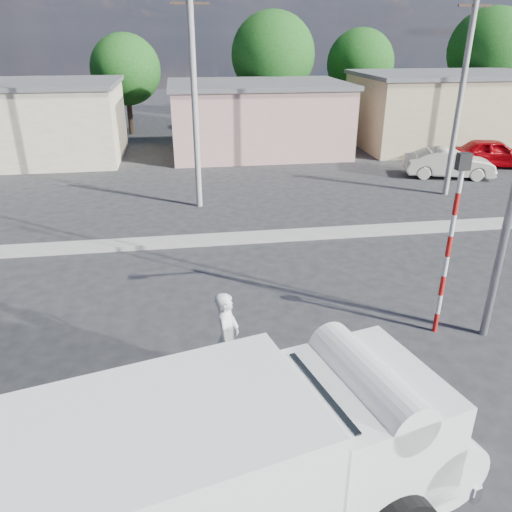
{
  "coord_description": "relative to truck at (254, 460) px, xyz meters",
  "views": [
    {
      "loc": [
        -2.67,
        -8.07,
        6.65
      ],
      "look_at": [
        -0.87,
        3.71,
        1.3
      ],
      "focal_mm": 35.0,
      "sensor_mm": 36.0,
      "label": 1
    }
  ],
  "objects": [
    {
      "name": "ground_plane",
      "position": [
        1.95,
        3.16,
        -1.43
      ],
      "size": [
        120.0,
        120.0,
        0.0
      ],
      "primitive_type": "plane",
      "color": "#242427",
      "rests_on": "ground"
    },
    {
      "name": "median",
      "position": [
        1.95,
        11.16,
        -1.35
      ],
      "size": [
        40.0,
        0.8,
        0.16
      ],
      "primitive_type": "cube",
      "color": "#99968E",
      "rests_on": "ground"
    },
    {
      "name": "truck",
      "position": [
        0.0,
        0.0,
        0.0
      ],
      "size": [
        6.61,
        3.71,
        2.58
      ],
      "rotation": [
        0.0,
        0.0,
        0.25
      ],
      "color": "black",
      "rests_on": "ground"
    },
    {
      "name": "bicycle",
      "position": [
        -0.04,
        3.28,
        -0.92
      ],
      "size": [
        2.04,
        1.29,
        1.01
      ],
      "primitive_type": "imported",
      "rotation": [
        0.0,
        0.0,
        1.22
      ],
      "color": "black",
      "rests_on": "ground"
    },
    {
      "name": "cyclist",
      "position": [
        -0.04,
        3.28,
        -0.49
      ],
      "size": [
        0.66,
        0.8,
        1.89
      ],
      "primitive_type": "imported",
      "rotation": [
        0.0,
        0.0,
        1.22
      ],
      "color": "white",
      "rests_on": "ground"
    },
    {
      "name": "car_cream",
      "position": [
        12.47,
        17.86,
        -0.73
      ],
      "size": [
        4.5,
        2.57,
        1.4
      ],
      "primitive_type": "imported",
      "rotation": [
        0.0,
        0.0,
        1.3
      ],
      "color": "beige",
      "rests_on": "ground"
    },
    {
      "name": "car_red",
      "position": [
        15.93,
        19.56,
        -0.69
      ],
      "size": [
        4.63,
        2.73,
        1.48
      ],
      "primitive_type": "imported",
      "rotation": [
        0.0,
        0.0,
        1.33
      ],
      "color": "#950107",
      "rests_on": "ground"
    },
    {
      "name": "traffic_pole",
      "position": [
        5.15,
        4.66,
        1.16
      ],
      "size": [
        0.28,
        0.18,
        4.36
      ],
      "color": "red",
      "rests_on": "ground"
    },
    {
      "name": "building_row",
      "position": [
        3.04,
        25.16,
        0.7
      ],
      "size": [
        37.8,
        7.3,
        4.44
      ],
      "color": "#BFB390",
      "rests_on": "ground"
    },
    {
      "name": "tree_row",
      "position": [
        5.71,
        31.61,
        3.56
      ],
      "size": [
        43.62,
        7.43,
        8.42
      ],
      "color": "#38281E",
      "rests_on": "ground"
    },
    {
      "name": "utility_poles",
      "position": [
        5.2,
        15.16,
        2.64
      ],
      "size": [
        35.4,
        0.24,
        8.0
      ],
      "color": "#99968E",
      "rests_on": "ground"
    }
  ]
}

